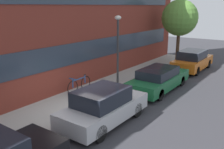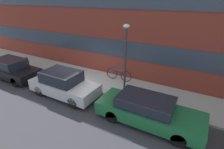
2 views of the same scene
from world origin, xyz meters
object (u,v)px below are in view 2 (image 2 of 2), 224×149
bicycle (119,74)px  lamp_post (126,53)px  parked_car_green (148,111)px  fire_hydrant (27,62)px  parked_car_silver (64,84)px  parked_car_black (11,69)px

bicycle → lamp_post: size_ratio=0.45×
parked_car_green → bicycle: size_ratio=2.61×
fire_hydrant → lamp_post: lamp_post is taller
fire_hydrant → lamp_post: bearing=-1.4°
parked_car_silver → parked_car_green: bearing=-0.0°
parked_car_silver → lamp_post: lamp_post is taller
parked_car_black → fire_hydrant: size_ratio=5.07×
fire_hydrant → lamp_post: (8.34, -0.20, 2.01)m
lamp_post → parked_car_green: bearing=-38.5°
parked_car_green → parked_car_black: bearing=180.0°
parked_car_green → parked_car_silver: bearing=180.0°
parked_car_silver → lamp_post: size_ratio=1.02×
parked_car_green → lamp_post: lamp_post is taller
bicycle → lamp_post: lamp_post is taller
parked_car_black → fire_hydrant: bearing=110.7°
parked_car_black → parked_car_silver: bearing=-0.0°
fire_hydrant → bicycle: size_ratio=0.47×
parked_car_green → lamp_post: size_ratio=1.18×
fire_hydrant → parked_car_black: bearing=-69.3°
bicycle → parked_car_black: bearing=22.5°
parked_car_silver → fire_hydrant: 5.57m
parked_car_silver → parked_car_green: (4.82, -0.00, -0.07)m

